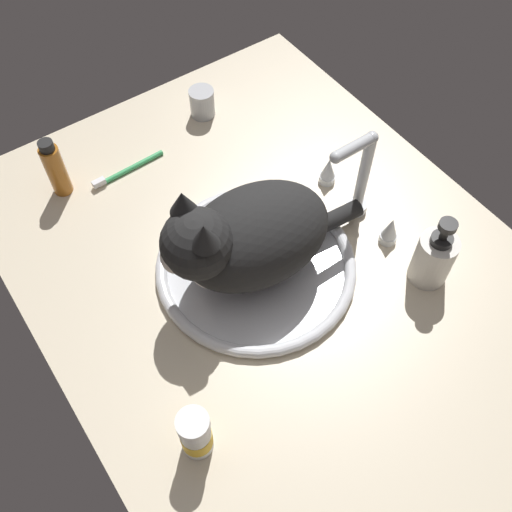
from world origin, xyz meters
TOP-DOWN VIEW (x-y plane):
  - countertop at (0.00, 0.00)cm, footprint 108.03×81.98cm
  - sink_basin at (-1.28, -3.09)cm, footprint 35.61×35.61cm
  - faucet at (-1.28, 19.53)cm, footprint 20.86×10.76cm
  - cat at (-1.48, -5.35)cm, footprint 20.01×38.46cm
  - metal_jar at (-40.60, 10.60)cm, footprint 5.35×5.35cm
  - pill_bottle at (19.35, -28.07)cm, footprint 4.73×4.73cm
  - amber_bottle at (-38.07, -23.26)cm, footprint 3.70×3.70cm
  - soap_pump_bottle at (17.19, 20.73)cm, footprint 6.70×6.70cm
  - toothbrush at (-35.05, -10.95)cm, footprint 1.68×15.78cm

SIDE VIEW (x-z plane):
  - countertop at x=0.00cm, z-range 0.00..3.00cm
  - toothbrush at x=-35.05cm, z-range 2.78..4.48cm
  - sink_basin at x=-1.28cm, z-range 2.86..4.96cm
  - metal_jar at x=-40.60cm, z-range 3.02..9.26cm
  - pill_bottle at x=19.35cm, z-range 2.62..13.35cm
  - soap_pump_bottle at x=17.19cm, z-range 0.98..16.08cm
  - amber_bottle at x=-38.07cm, z-range 2.64..15.50cm
  - faucet at x=-1.28cm, z-range 0.85..20.85cm
  - cat at x=-1.48cm, z-range 3.19..24.49cm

